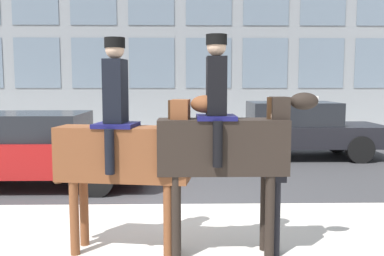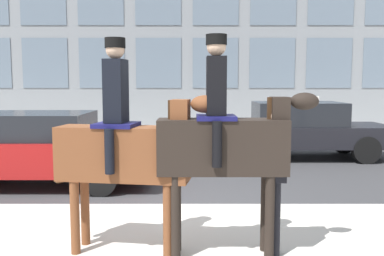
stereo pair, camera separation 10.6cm
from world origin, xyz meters
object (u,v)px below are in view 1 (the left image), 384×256
at_px(pedestrian_bystander, 273,168).
at_px(street_car_near_lane, 29,148).
at_px(mounted_horse_lead, 126,147).
at_px(street_car_far_lane, 295,129).
at_px(mounted_horse_companion, 225,141).

relative_size(pedestrian_bystander, street_car_near_lane, 0.37).
distance_m(mounted_horse_lead, street_car_far_lane, 7.49).
bearing_deg(street_car_near_lane, street_car_far_lane, 26.52).
xyz_separation_m(mounted_horse_companion, street_car_near_lane, (-3.54, 3.55, -0.61)).
height_order(mounted_horse_companion, street_car_near_lane, mounted_horse_companion).
xyz_separation_m(mounted_horse_lead, street_car_near_lane, (-2.37, 3.43, -0.54)).
height_order(mounted_horse_lead, street_car_near_lane, mounted_horse_lead).
bearing_deg(street_car_far_lane, street_car_near_lane, -153.48).
relative_size(mounted_horse_companion, street_car_near_lane, 0.55).
bearing_deg(street_car_far_lane, mounted_horse_lead, -119.91).
xyz_separation_m(mounted_horse_lead, mounted_horse_companion, (1.16, -0.12, 0.08)).
distance_m(mounted_horse_lead, street_car_near_lane, 4.21).
bearing_deg(mounted_horse_lead, mounted_horse_companion, 2.63).
relative_size(mounted_horse_companion, street_car_far_lane, 0.56).
xyz_separation_m(pedestrian_bystander, street_car_near_lane, (-4.11, 3.53, -0.29)).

